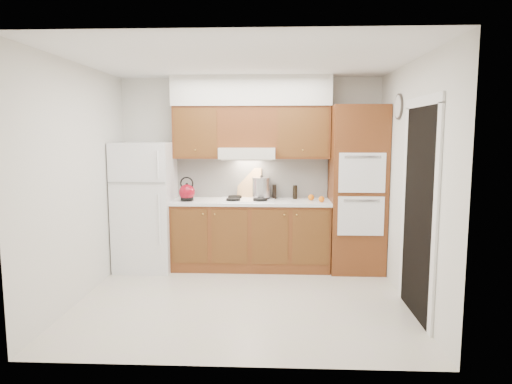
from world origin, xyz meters
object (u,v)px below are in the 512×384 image
(kettle, at_px, (187,192))
(stock_pot, at_px, (261,187))
(fridge, at_px, (146,206))
(oven_cabinet, at_px, (357,189))

(kettle, xyz_separation_m, stock_pot, (0.99, 0.21, 0.04))
(fridge, height_order, oven_cabinet, oven_cabinet)
(oven_cabinet, height_order, kettle, oven_cabinet)
(oven_cabinet, xyz_separation_m, stock_pot, (-1.28, 0.13, 0.00))
(fridge, bearing_deg, stock_pot, 6.10)
(fridge, distance_m, kettle, 0.61)
(oven_cabinet, relative_size, stock_pot, 8.36)
(fridge, bearing_deg, kettle, -4.39)
(fridge, xyz_separation_m, oven_cabinet, (2.85, 0.03, 0.24))
(oven_cabinet, distance_m, kettle, 2.27)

